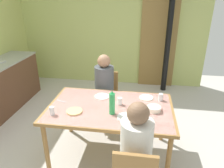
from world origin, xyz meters
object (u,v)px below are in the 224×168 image
Objects in this scene: dining_table at (110,111)px; chair_far_diner at (106,94)px; person_near_diner at (136,144)px; person_far_diner at (104,82)px; serving_bowl_center at (154,109)px; water_bottle_green_near at (112,103)px.

chair_far_diner is at bearing 103.98° from dining_table.
person_near_diner is 1.00× the size of person_far_diner.
dining_table is 2.04× the size of person_far_diner.
dining_table is 0.74m from person_far_diner.
serving_bowl_center is (0.54, -0.01, 0.09)m from dining_table.
chair_far_diner is at bearing 110.13° from person_near_diner.
water_bottle_green_near is (0.26, -0.86, 0.11)m from person_far_diner.
person_far_diner is (-0.00, -0.14, 0.28)m from chair_far_diner.
person_far_diner is 2.58× the size of water_bottle_green_near.
dining_table is 1.81× the size of chair_far_diner.
serving_bowl_center is (0.49, 0.15, -0.11)m from water_bottle_green_near.
person_near_diner reaches higher than dining_table.
dining_table is 9.26× the size of serving_bowl_center.
person_far_diner is (-0.21, 0.71, 0.10)m from dining_table.
serving_bowl_center reaches higher than dining_table.
person_near_diner is at bearing -60.48° from water_bottle_green_near.
dining_table is 5.28× the size of water_bottle_green_near.
dining_table is 0.26m from water_bottle_green_near.
serving_bowl_center is (0.18, 0.70, -0.01)m from person_near_diner.
person_near_diner is at bearing -104.76° from serving_bowl_center.
person_far_diner reaches higher than water_bottle_green_near.
dining_table is at bearing 116.87° from person_near_diner.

